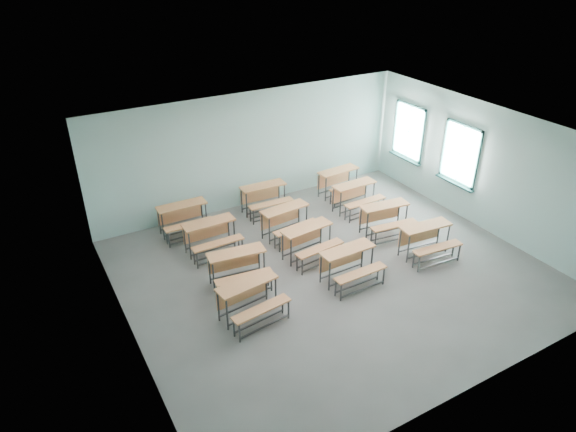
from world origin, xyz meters
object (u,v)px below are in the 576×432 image
desk_unit_r0c0 (250,296)px  desk_unit_r3c1 (265,195)px  desk_unit_r2c1 (287,218)px  desk_unit_r3c0 (184,215)px  desk_unit_r2c0 (211,233)px  desk_unit_r2c2 (356,194)px  desk_unit_r3c2 (340,179)px  desk_unit_r1c1 (310,238)px  desk_unit_r0c1 (350,261)px  desk_unit_r1c0 (238,264)px  desk_unit_r0c2 (428,237)px  desk_unit_r1c2 (386,216)px

desk_unit_r0c0 → desk_unit_r3c1: (2.28, 3.79, 0.00)m
desk_unit_r2c1 → desk_unit_r3c0: bearing=140.9°
desk_unit_r2c0 → desk_unit_r2c2: 4.26m
desk_unit_r3c1 → desk_unit_r3c2: (2.38, -0.16, 0.00)m
desk_unit_r1c1 → desk_unit_r3c2: bearing=37.3°
desk_unit_r1c1 → desk_unit_r3c1: bearing=81.0°
desk_unit_r2c1 → desk_unit_r2c0: bearing=166.2°
desk_unit_r2c1 → desk_unit_r2c2: bearing=1.0°
desk_unit_r3c2 → desk_unit_r3c0: bearing=173.6°
desk_unit_r1c1 → desk_unit_r3c1: 2.53m
desk_unit_r0c0 → desk_unit_r2c1: (2.17, 2.36, 0.00)m
desk_unit_r3c0 → desk_unit_r0c1: bearing=-56.5°
desk_unit_r1c0 → desk_unit_r3c2: size_ratio=1.02×
desk_unit_r1c0 → desk_unit_r3c0: same height
desk_unit_r2c2 → desk_unit_r1c0: bearing=-162.2°
desk_unit_r0c2 → desk_unit_r2c0: bearing=153.6°
desk_unit_r0c0 → desk_unit_r0c1: size_ratio=1.06×
desk_unit_r0c0 → desk_unit_r2c0: size_ratio=1.07×
desk_unit_r0c1 → desk_unit_r1c2: 2.35m
desk_unit_r2c2 → desk_unit_r3c1: 2.50m
desk_unit_r0c2 → desk_unit_r1c0: (-4.33, 1.15, 0.00)m
desk_unit_r1c0 → desk_unit_r2c0: (-0.00, 1.52, 0.00)m
desk_unit_r1c0 → desk_unit_r2c0: size_ratio=1.06×
desk_unit_r0c1 → desk_unit_r1c1: same height
desk_unit_r0c1 → desk_unit_r1c0: same height
desk_unit_r0c2 → desk_unit_r2c1: (-2.42, 2.40, 0.00)m
desk_unit_r0c0 → desk_unit_r1c0: 1.14m
desk_unit_r3c0 → desk_unit_r3c2: (4.68, -0.16, 0.00)m
desk_unit_r2c1 → desk_unit_r1c2: bearing=-32.2°
desk_unit_r0c1 → desk_unit_r2c2: size_ratio=0.99×
desk_unit_r0c0 → desk_unit_r1c0: same height
desk_unit_r2c0 → desk_unit_r3c0: bearing=102.1°
desk_unit_r0c2 → desk_unit_r1c0: size_ratio=0.99×
desk_unit_r3c2 → desk_unit_r2c1: bearing=-157.4°
desk_unit_r0c1 → desk_unit_r0c2: 2.18m
desk_unit_r3c0 → desk_unit_r0c2: bearing=-39.2°
desk_unit_r1c0 → desk_unit_r0c0: bearing=-96.0°
desk_unit_r0c2 → desk_unit_r3c0: size_ratio=1.05×
desk_unit_r3c0 → desk_unit_r3c2: same height
desk_unit_r1c1 → desk_unit_r2c0: bearing=138.5°
desk_unit_r1c0 → desk_unit_r2c2: same height
desk_unit_r1c1 → desk_unit_r2c1: bearing=82.9°
desk_unit_r3c0 → desk_unit_r3c2: bearing=-1.4°
desk_unit_r2c1 → desk_unit_r2c2: size_ratio=1.04×
desk_unit_r1c0 → desk_unit_r2c1: size_ratio=1.01×
desk_unit_r0c1 → desk_unit_r0c0: bearing=179.5°
desk_unit_r0c2 → desk_unit_r1c1: same height
desk_unit_r0c2 → desk_unit_r1c0: 4.48m
desk_unit_r2c1 → desk_unit_r1c1: bearing=-97.1°
desk_unit_r0c1 → desk_unit_r2c2: same height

